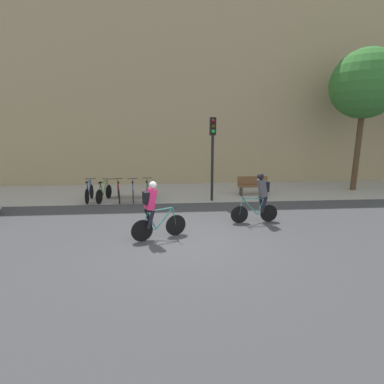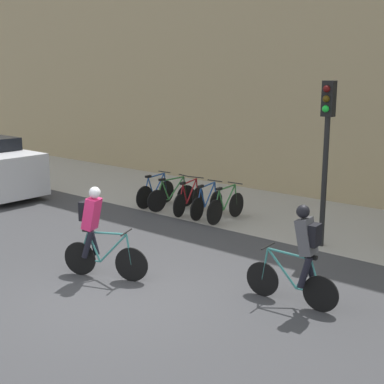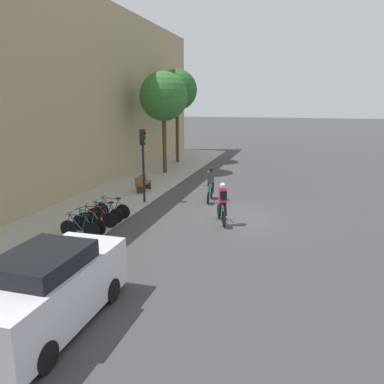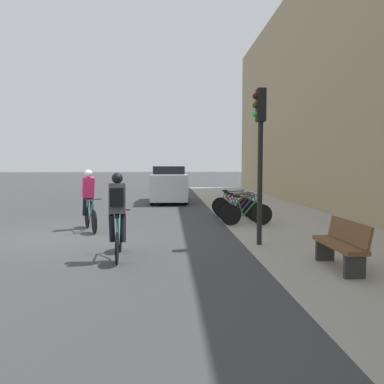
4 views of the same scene
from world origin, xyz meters
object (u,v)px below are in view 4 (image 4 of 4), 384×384
object	(u,v)px
parked_bike_1	(236,206)
parked_bike_2	(239,208)
parked_bike_0	(233,204)
bench	(342,244)
parked_car	(169,185)
cyclist_pink	(89,198)
traffic_light_pole	(260,138)
parked_bike_3	(242,211)
parked_bike_4	(246,213)
cyclist_grey	(118,213)

from	to	relation	value
parked_bike_1	parked_bike_2	bearing A→B (deg)	-0.03
parked_bike_0	parked_bike_1	bearing A→B (deg)	-0.11
bench	parked_car	size ratio (longest dim) A/B	0.35
cyclist_pink	parked_bike_0	world-z (taller)	cyclist_pink
parked_bike_0	bench	size ratio (longest dim) A/B	1.09
parked_bike_2	parked_car	size ratio (longest dim) A/B	0.39
traffic_light_pole	bench	xyz separation A→B (m)	(2.17, 1.00, -2.08)
parked_bike_3	traffic_light_pole	bearing A→B (deg)	-4.94
parked_bike_0	parked_bike_3	bearing A→B (deg)	-0.03
cyclist_pink	parked_bike_1	world-z (taller)	cyclist_pink
parked_bike_4	bench	size ratio (longest dim) A/B	1.12
cyclist_pink	parked_bike_0	size ratio (longest dim) A/B	1.09
parked_bike_1	traffic_light_pole	bearing A→B (deg)	-3.62
cyclist_pink	parked_bike_0	xyz separation A→B (m)	(-3.07, 4.80, -0.55)
parked_bike_2	parked_bike_0	bearing A→B (deg)	179.93
parked_bike_0	traffic_light_pole	distance (m)	5.89
cyclist_pink	parked_bike_2	world-z (taller)	cyclist_pink
parked_bike_0	parked_bike_4	size ratio (longest dim) A/B	0.97
parked_bike_3	bench	world-z (taller)	parked_bike_3
parked_bike_0	cyclist_grey	bearing A→B (deg)	-27.35
cyclist_grey	parked_bike_4	size ratio (longest dim) A/B	1.05
parked_bike_1	parked_bike_3	xyz separation A→B (m)	(1.29, 0.00, -0.01)
parked_bike_1	parked_bike_0	bearing A→B (deg)	179.89
parked_bike_3	parked_bike_4	xyz separation A→B (m)	(0.64, 0.00, 0.01)
cyclist_grey	parked_bike_0	world-z (taller)	cyclist_grey
cyclist_grey	parked_bike_2	size ratio (longest dim) A/B	1.05
parked_bike_1	parked_car	xyz separation A→B (m)	(-5.77, -2.45, 0.51)
cyclist_pink	parked_bike_3	bearing A→B (deg)	103.36
parked_bike_0	parked_bike_1	distance (m)	0.64
cyclist_pink	parked_car	world-z (taller)	parked_car
parked_bike_1	cyclist_pink	bearing A→B (deg)	-63.15
parked_bike_2	parked_bike_4	xyz separation A→B (m)	(1.28, 0.00, 0.01)
bench	cyclist_grey	bearing A→B (deg)	-102.79
cyclist_pink	parked_bike_3	world-z (taller)	cyclist_pink
parked_bike_0	parked_car	world-z (taller)	parked_car
parked_bike_3	parked_bike_4	distance (m)	0.64
parked_bike_0	traffic_light_pole	bearing A→B (deg)	-3.21
parked_bike_0	parked_bike_4	xyz separation A→B (m)	(2.57, -0.00, -0.00)
parked_bike_0	parked_bike_2	distance (m)	1.29
traffic_light_pole	bench	distance (m)	3.17
parked_bike_2	bench	bearing A→B (deg)	6.26
cyclist_grey	parked_bike_2	distance (m)	6.45
traffic_light_pole	parked_car	world-z (taller)	traffic_light_pole
cyclist_grey	bench	size ratio (longest dim) A/B	1.17
traffic_light_pole	parked_bike_2	bearing A→B (deg)	175.83
parked_car	parked_bike_4	bearing A→B (deg)	17.65
parked_bike_0	parked_bike_4	bearing A→B (deg)	-0.01
parked_bike_2	parked_car	xyz separation A→B (m)	(-6.42, -2.45, 0.51)
parked_bike_0	parked_bike_2	bearing A→B (deg)	-0.07
parked_bike_2	bench	xyz separation A→B (m)	(6.36, 0.70, 0.07)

